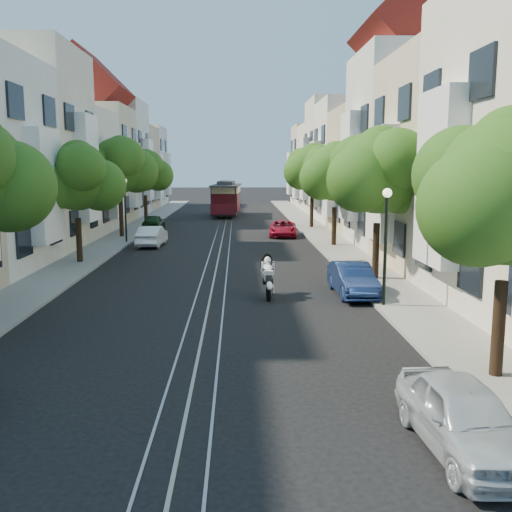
{
  "coord_description": "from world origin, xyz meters",
  "views": [
    {
      "loc": [
        1.07,
        -15.77,
        5.01
      ],
      "look_at": [
        1.77,
        5.45,
        1.69
      ],
      "focal_mm": 40.0,
      "sensor_mm": 36.0,
      "label": 1
    }
  ],
  "objects": [
    {
      "name": "parked_car_e_near",
      "position": [
        5.06,
        -6.38,
        0.64
      ],
      "size": [
        1.71,
        3.83,
        1.28
      ],
      "primitive_type": "imported",
      "rotation": [
        0.0,
        0.0,
        0.05
      ],
      "color": "#B6BEC3",
      "rests_on": "ground"
    },
    {
      "name": "lamp_east",
      "position": [
        6.3,
        4.0,
        2.85
      ],
      "size": [
        0.32,
        0.32,
        4.16
      ],
      "color": "black",
      "rests_on": "ground"
    },
    {
      "name": "cable_car",
      "position": [
        -0.06,
        43.42,
        1.95
      ],
      "size": [
        3.16,
        8.68,
        3.28
      ],
      "rotation": [
        0.0,
        0.0,
        -0.06
      ],
      "color": "black",
      "rests_on": "ground"
    },
    {
      "name": "townhouses_west",
      "position": [
        -11.87,
        27.91,
        5.08
      ],
      "size": [
        7.75,
        72.0,
        11.76
      ],
      "color": "silver",
      "rests_on": "ground"
    },
    {
      "name": "tree_w_c",
      "position": [
        -7.14,
        24.98,
        5.07
      ],
      "size": [
        5.13,
        4.28,
        7.09
      ],
      "color": "black",
      "rests_on": "ground"
    },
    {
      "name": "ground",
      "position": [
        0.0,
        28.0,
        0.0
      ],
      "size": [
        200.0,
        200.0,
        0.0
      ],
      "primitive_type": "plane",
      "color": "black",
      "rests_on": "ground"
    },
    {
      "name": "townhouses_east",
      "position": [
        11.87,
        27.91,
        5.18
      ],
      "size": [
        7.75,
        72.0,
        12.0
      ],
      "color": "beige",
      "rests_on": "ground"
    },
    {
      "name": "tree_e_d",
      "position": [
        7.26,
        30.98,
        4.87
      ],
      "size": [
        5.01,
        4.16,
        6.85
      ],
      "color": "black",
      "rests_on": "ground"
    },
    {
      "name": "lane_line",
      "position": [
        0.0,
        28.0,
        0.0
      ],
      "size": [
        0.08,
        80.0,
        0.01
      ],
      "primitive_type": "cube",
      "color": "tan",
      "rests_on": "ground"
    },
    {
      "name": "rail_right",
      "position": [
        0.55,
        28.0,
        0.01
      ],
      "size": [
        0.06,
        80.0,
        0.02
      ],
      "primitive_type": "cube",
      "color": "gray",
      "rests_on": "ground"
    },
    {
      "name": "tree_e_a",
      "position": [
        7.26,
        -3.02,
        4.4
      ],
      "size": [
        4.72,
        3.87,
        6.27
      ],
      "color": "black",
      "rests_on": "ground"
    },
    {
      "name": "parked_car_e_mid",
      "position": [
        5.6,
        6.1,
        0.64
      ],
      "size": [
        1.47,
        3.93,
        1.28
      ],
      "primitive_type": "imported",
      "rotation": [
        0.0,
        0.0,
        0.03
      ],
      "color": "#0D1B41",
      "rests_on": "ground"
    },
    {
      "name": "sportbike_rider",
      "position": [
        2.23,
        5.8,
        0.91
      ],
      "size": [
        0.58,
        2.0,
        1.71
      ],
      "rotation": [
        0.0,
        0.0,
        0.02
      ],
      "color": "black",
      "rests_on": "ground"
    },
    {
      "name": "parked_car_e_far",
      "position": [
        4.4,
        25.58,
        0.58
      ],
      "size": [
        2.26,
        4.33,
        1.16
      ],
      "primitive_type": "imported",
      "rotation": [
        0.0,
        0.0,
        -0.08
      ],
      "color": "maroon",
      "rests_on": "ground"
    },
    {
      "name": "parked_car_w_far",
      "position": [
        -5.6,
        29.59,
        0.65
      ],
      "size": [
        1.56,
        3.81,
        1.3
      ],
      "primitive_type": "imported",
      "rotation": [
        0.0,
        0.0,
        3.15
      ],
      "color": "black",
      "rests_on": "ground"
    },
    {
      "name": "tree_w_d",
      "position": [
        -7.14,
        35.98,
        4.6
      ],
      "size": [
        4.84,
        3.99,
        6.52
      ],
      "color": "black",
      "rests_on": "ground"
    },
    {
      "name": "tree_w_b",
      "position": [
        -7.14,
        13.98,
        4.4
      ],
      "size": [
        4.72,
        3.87,
        6.27
      ],
      "color": "black",
      "rests_on": "ground"
    },
    {
      "name": "lamp_west",
      "position": [
        -6.3,
        22.0,
        2.85
      ],
      "size": [
        0.32,
        0.32,
        4.16
      ],
      "color": "black",
      "rests_on": "ground"
    },
    {
      "name": "rail_slot",
      "position": [
        0.0,
        28.0,
        0.01
      ],
      "size": [
        0.06,
        80.0,
        0.02
      ],
      "primitive_type": "cube",
      "color": "gray",
      "rests_on": "ground"
    },
    {
      "name": "tree_e_c",
      "position": [
        7.26,
        19.98,
        4.6
      ],
      "size": [
        4.84,
        3.99,
        6.52
      ],
      "color": "black",
      "rests_on": "ground"
    },
    {
      "name": "sidewalk_west",
      "position": [
        -7.25,
        28.0,
        0.06
      ],
      "size": [
        2.5,
        80.0,
        0.12
      ],
      "primitive_type": "cube",
      "color": "gray",
      "rests_on": "ground"
    },
    {
      "name": "rail_left",
      "position": [
        -0.55,
        28.0,
        0.01
      ],
      "size": [
        0.06,
        80.0,
        0.02
      ],
      "primitive_type": "cube",
      "color": "gray",
      "rests_on": "ground"
    },
    {
      "name": "sidewalk_east",
      "position": [
        7.25,
        28.0,
        0.06
      ],
      "size": [
        2.5,
        80.0,
        0.12
      ],
      "primitive_type": "cube",
      "color": "gray",
      "rests_on": "ground"
    },
    {
      "name": "parked_car_w_mid",
      "position": [
        -4.4,
        20.62,
        0.65
      ],
      "size": [
        1.56,
        4.02,
        1.3
      ],
      "primitive_type": "imported",
      "rotation": [
        0.0,
        0.0,
        3.1
      ],
      "color": "white",
      "rests_on": "ground"
    },
    {
      "name": "tree_e_b",
      "position": [
        7.26,
        8.98,
        4.73
      ],
      "size": [
        4.93,
        4.08,
        6.68
      ],
      "color": "black",
      "rests_on": "ground"
    }
  ]
}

